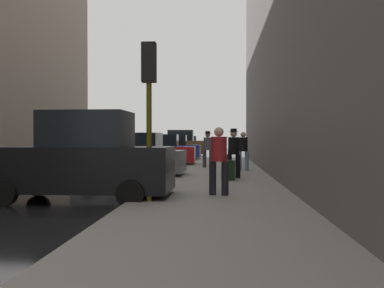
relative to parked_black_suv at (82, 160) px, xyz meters
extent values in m
plane|color=black|center=(-2.65, 1.48, -1.03)|extent=(120.00, 120.00, 0.00)
cube|color=gray|center=(3.35, 1.48, -0.96)|extent=(4.00, 40.00, 0.15)
cube|color=black|center=(-0.05, 0.00, -0.21)|extent=(4.62, 1.90, 1.10)
cube|color=black|center=(0.15, 0.00, 0.77)|extent=(2.09, 1.59, 0.90)
cylinder|color=black|center=(-1.53, 0.94, -0.71)|extent=(0.64, 0.23, 0.64)
cylinder|color=black|center=(-1.55, -0.90, -0.71)|extent=(0.64, 0.23, 0.64)
cylinder|color=black|center=(1.46, 0.90, -0.71)|extent=(0.64, 0.23, 0.64)
cylinder|color=black|center=(1.44, -0.94, -0.71)|extent=(0.64, 0.23, 0.64)
cube|color=slate|center=(-0.05, 6.00, -0.34)|extent=(4.27, 2.00, 0.84)
cube|color=black|center=(0.15, 6.00, 0.41)|extent=(1.95, 1.63, 0.70)
cylinder|color=black|center=(-1.38, 6.97, -0.71)|extent=(0.65, 0.24, 0.64)
cylinder|color=black|center=(-1.44, 5.14, -0.71)|extent=(0.65, 0.24, 0.64)
cylinder|color=black|center=(1.35, 6.87, -0.71)|extent=(0.65, 0.24, 0.64)
cylinder|color=black|center=(1.28, 5.03, -0.71)|extent=(0.65, 0.24, 0.64)
cube|color=#B2191E|center=(-0.05, 13.00, -0.34)|extent=(4.24, 1.94, 0.84)
cube|color=black|center=(0.15, 13.00, 0.41)|extent=(1.93, 1.61, 0.70)
cylinder|color=black|center=(-1.43, 13.88, -0.71)|extent=(0.65, 0.24, 0.64)
cylinder|color=black|center=(-1.39, 12.04, -0.71)|extent=(0.65, 0.24, 0.64)
cylinder|color=black|center=(1.30, 13.95, -0.71)|extent=(0.65, 0.24, 0.64)
cylinder|color=black|center=(1.34, 12.11, -0.71)|extent=(0.65, 0.24, 0.64)
cube|color=navy|center=(-0.05, 18.90, -0.34)|extent=(4.24, 1.93, 0.84)
cube|color=black|center=(0.15, 18.90, 0.41)|extent=(1.92, 1.60, 0.70)
cylinder|color=black|center=(-1.43, 19.79, -0.71)|extent=(0.64, 0.23, 0.64)
cylinder|color=black|center=(-1.39, 17.95, -0.71)|extent=(0.64, 0.23, 0.64)
cylinder|color=black|center=(1.30, 19.85, -0.71)|extent=(0.64, 0.23, 0.64)
cylinder|color=black|center=(1.34, 18.01, -0.71)|extent=(0.64, 0.23, 0.64)
cube|color=brown|center=(-0.05, 24.93, -0.21)|extent=(4.63, 1.91, 1.10)
cube|color=black|center=(0.15, 24.93, 0.77)|extent=(2.09, 1.59, 0.90)
cylinder|color=black|center=(-1.55, 25.83, -0.71)|extent=(0.64, 0.23, 0.64)
cylinder|color=black|center=(-1.53, 23.99, -0.71)|extent=(0.64, 0.23, 0.64)
cylinder|color=black|center=(1.44, 25.87, -0.71)|extent=(0.64, 0.23, 0.64)
cylinder|color=black|center=(1.46, 24.03, -0.71)|extent=(0.64, 0.23, 0.64)
cube|color=#193828|center=(-0.05, 30.87, -0.34)|extent=(4.27, 2.00, 0.84)
cube|color=black|center=(0.15, 30.87, 0.41)|extent=(1.95, 1.64, 0.70)
cylinder|color=black|center=(-1.45, 31.73, -0.71)|extent=(0.65, 0.24, 0.64)
cylinder|color=black|center=(-1.38, 29.90, -0.71)|extent=(0.65, 0.24, 0.64)
cylinder|color=black|center=(1.28, 31.84, -0.71)|extent=(0.65, 0.24, 0.64)
cylinder|color=black|center=(1.35, 30.00, -0.71)|extent=(0.65, 0.24, 0.64)
cylinder|color=red|center=(1.80, 6.44, -0.61)|extent=(0.22, 0.22, 0.55)
sphere|color=red|center=(1.80, 6.44, -0.28)|extent=(0.20, 0.20, 0.20)
cylinder|color=red|center=(1.64, 6.44, -0.58)|extent=(0.10, 0.09, 0.09)
cylinder|color=red|center=(1.96, 6.44, -0.58)|extent=(0.10, 0.09, 0.09)
cylinder|color=#514C0F|center=(1.85, -0.86, 0.92)|extent=(0.12, 0.12, 3.60)
cube|color=black|center=(1.85, -0.86, 2.27)|extent=(0.32, 0.24, 0.90)
sphere|color=red|center=(1.85, -0.73, 2.55)|extent=(0.14, 0.14, 0.14)
sphere|color=yellow|center=(1.85, -0.73, 2.27)|extent=(0.14, 0.14, 0.14)
sphere|color=green|center=(1.85, -0.73, 1.99)|extent=(0.14, 0.14, 0.14)
cylinder|color=black|center=(3.79, 4.99, -0.46)|extent=(0.23, 0.23, 0.85)
cylinder|color=black|center=(4.09, 4.90, -0.46)|extent=(0.23, 0.23, 0.85)
cylinder|color=black|center=(3.94, 4.94, 0.28)|extent=(0.50, 0.50, 0.62)
sphere|color=beige|center=(3.94, 4.94, 0.71)|extent=(0.24, 0.24, 0.24)
cylinder|color=black|center=(3.94, 4.94, 0.78)|extent=(0.34, 0.34, 0.02)
cylinder|color=black|center=(3.94, 4.94, 0.84)|extent=(0.23, 0.23, 0.11)
cylinder|color=#333338|center=(2.68, 10.40, -0.46)|extent=(0.18, 0.18, 0.85)
cylinder|color=#333338|center=(3.00, 10.40, -0.46)|extent=(0.18, 0.18, 0.85)
cylinder|color=#4C5156|center=(2.84, 10.40, 0.28)|extent=(0.41, 0.41, 0.62)
sphere|color=tan|center=(2.84, 10.40, 0.71)|extent=(0.24, 0.24, 0.24)
cylinder|color=black|center=(2.84, 10.40, 0.78)|extent=(0.34, 0.34, 0.02)
cylinder|color=black|center=(2.84, 10.40, 0.84)|extent=(0.23, 0.23, 0.11)
cylinder|color=#728CB2|center=(4.32, 8.62, -0.46)|extent=(0.22, 0.22, 0.85)
cylinder|color=#728CB2|center=(4.63, 8.55, -0.46)|extent=(0.22, 0.22, 0.85)
cylinder|color=black|center=(4.47, 8.58, 0.28)|extent=(0.48, 0.48, 0.62)
sphere|color=beige|center=(4.47, 8.58, 0.71)|extent=(0.24, 0.24, 0.24)
cylinder|color=black|center=(3.59, 0.23, -0.46)|extent=(0.22, 0.22, 0.85)
cylinder|color=black|center=(3.28, 0.31, -0.46)|extent=(0.22, 0.22, 0.85)
cylinder|color=#A51E23|center=(3.43, 0.27, 0.28)|extent=(0.48, 0.48, 0.62)
sphere|color=beige|center=(3.43, 0.27, 0.71)|extent=(0.24, 0.24, 0.24)
cube|color=black|center=(3.73, 4.17, -0.54)|extent=(0.46, 0.62, 0.68)
cylinder|color=#333333|center=(3.73, 4.17, -0.02)|extent=(0.02, 0.02, 0.36)
cube|color=black|center=(3.79, 7.19, -0.74)|extent=(0.32, 0.44, 0.28)
camera|label=1|loc=(3.48, -10.48, 0.55)|focal=40.00mm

